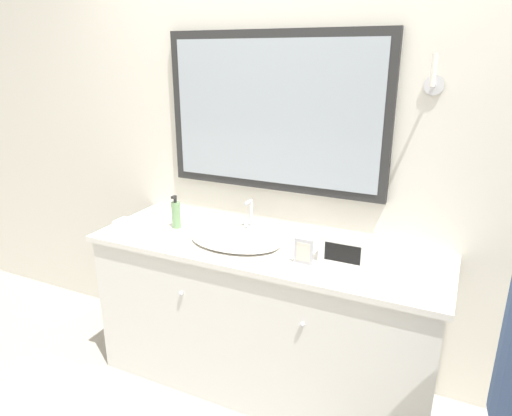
% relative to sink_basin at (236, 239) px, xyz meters
% --- Properties ---
extents(wall_back, '(8.00, 0.18, 2.55)m').
position_rel_sink_basin_xyz_m(wall_back, '(0.15, 0.36, 0.41)').
color(wall_back, silver).
rests_on(wall_back, ground_plane).
extents(vanity_counter, '(1.88, 0.62, 0.85)m').
position_rel_sink_basin_xyz_m(vanity_counter, '(0.15, 0.02, -0.44)').
color(vanity_counter, silver).
rests_on(vanity_counter, ground_plane).
extents(sink_basin, '(0.50, 0.39, 0.19)m').
position_rel_sink_basin_xyz_m(sink_basin, '(0.00, 0.00, 0.00)').
color(sink_basin, silver).
rests_on(sink_basin, vanity_counter).
extents(soap_bottle, '(0.05, 0.05, 0.19)m').
position_rel_sink_basin_xyz_m(soap_bottle, '(-0.41, 0.05, 0.06)').
color(soap_bottle, '#709966').
rests_on(soap_bottle, vanity_counter).
extents(appliance_box, '(0.24, 0.13, 0.13)m').
position_rel_sink_basin_xyz_m(appliance_box, '(0.59, 0.02, 0.05)').
color(appliance_box, white).
rests_on(appliance_box, vanity_counter).
extents(picture_frame, '(0.09, 0.01, 0.13)m').
position_rel_sink_basin_xyz_m(picture_frame, '(0.41, -0.10, 0.04)').
color(picture_frame, '#B2B2B7').
rests_on(picture_frame, vanity_counter).
extents(hand_towel_near_sink, '(0.17, 0.10, 0.04)m').
position_rel_sink_basin_xyz_m(hand_towel_near_sink, '(-0.66, -0.06, -0.00)').
color(hand_towel_near_sink, white).
rests_on(hand_towel_near_sink, vanity_counter).
extents(metal_tray, '(0.15, 0.11, 0.01)m').
position_rel_sink_basin_xyz_m(metal_tray, '(0.84, -0.10, -0.01)').
color(metal_tray, silver).
rests_on(metal_tray, vanity_counter).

